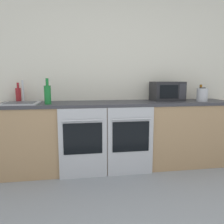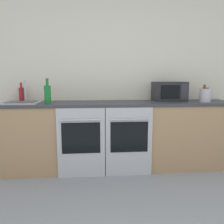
{
  "view_description": "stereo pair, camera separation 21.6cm",
  "coord_description": "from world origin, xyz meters",
  "px_view_note": "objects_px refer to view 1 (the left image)",
  "views": [
    {
      "loc": [
        -0.58,
        -0.85,
        1.21
      ],
      "look_at": [
        -0.11,
        2.07,
        0.78
      ],
      "focal_mm": 35.0,
      "sensor_mm": 36.0,
      "label": 1
    },
    {
      "loc": [
        -0.36,
        -0.87,
        1.21
      ],
      "look_at": [
        -0.11,
        2.07,
        0.78
      ],
      "focal_mm": 35.0,
      "sensor_mm": 36.0,
      "label": 2
    }
  ],
  "objects_px": {
    "microwave": "(167,91)",
    "bottle_amber": "(200,94)",
    "oven_right": "(131,141)",
    "bottle_red": "(18,94)",
    "oven_left": "(83,143)",
    "bottle_green": "(48,94)",
    "sink": "(21,103)",
    "kettle": "(202,95)"
  },
  "relations": [
    {
      "from": "oven_right",
      "to": "microwave",
      "type": "height_order",
      "value": "microwave"
    },
    {
      "from": "oven_left",
      "to": "oven_right",
      "type": "relative_size",
      "value": 1.0
    },
    {
      "from": "bottle_red",
      "to": "kettle",
      "type": "height_order",
      "value": "bottle_red"
    },
    {
      "from": "oven_left",
      "to": "oven_right",
      "type": "height_order",
      "value": "same"
    },
    {
      "from": "oven_right",
      "to": "bottle_green",
      "type": "relative_size",
      "value": 2.76
    },
    {
      "from": "bottle_amber",
      "to": "sink",
      "type": "relative_size",
      "value": 0.53
    },
    {
      "from": "oven_left",
      "to": "microwave",
      "type": "height_order",
      "value": "microwave"
    },
    {
      "from": "kettle",
      "to": "bottle_red",
      "type": "bearing_deg",
      "value": 172.69
    },
    {
      "from": "oven_right",
      "to": "bottle_red",
      "type": "height_order",
      "value": "bottle_red"
    },
    {
      "from": "oven_left",
      "to": "bottle_green",
      "type": "distance_m",
      "value": 0.75
    },
    {
      "from": "bottle_green",
      "to": "bottle_amber",
      "type": "distance_m",
      "value": 2.16
    },
    {
      "from": "oven_right",
      "to": "sink",
      "type": "xyz_separation_m",
      "value": [
        -1.36,
        0.26,
        0.49
      ]
    },
    {
      "from": "sink",
      "to": "bottle_red",
      "type": "bearing_deg",
      "value": 108.1
    },
    {
      "from": "oven_right",
      "to": "bottle_green",
      "type": "distance_m",
      "value": 1.19
    },
    {
      "from": "bottle_amber",
      "to": "sink",
      "type": "distance_m",
      "value": 2.5
    },
    {
      "from": "bottle_amber",
      "to": "bottle_red",
      "type": "distance_m",
      "value": 2.59
    },
    {
      "from": "bottle_green",
      "to": "kettle",
      "type": "bearing_deg",
      "value": 0.92
    },
    {
      "from": "oven_left",
      "to": "bottle_red",
      "type": "distance_m",
      "value": 1.16
    },
    {
      "from": "microwave",
      "to": "bottle_amber",
      "type": "distance_m",
      "value": 0.5
    },
    {
      "from": "bottle_amber",
      "to": "bottle_red",
      "type": "height_order",
      "value": "bottle_red"
    },
    {
      "from": "oven_left",
      "to": "kettle",
      "type": "distance_m",
      "value": 1.78
    },
    {
      "from": "bottle_green",
      "to": "bottle_red",
      "type": "xyz_separation_m",
      "value": [
        -0.43,
        0.36,
        -0.02
      ]
    },
    {
      "from": "sink",
      "to": "oven_right",
      "type": "bearing_deg",
      "value": -10.85
    },
    {
      "from": "bottle_amber",
      "to": "oven_left",
      "type": "bearing_deg",
      "value": -168.17
    },
    {
      "from": "oven_right",
      "to": "sink",
      "type": "distance_m",
      "value": 1.47
    },
    {
      "from": "bottle_green",
      "to": "oven_right",
      "type": "bearing_deg",
      "value": -9.91
    },
    {
      "from": "bottle_amber",
      "to": "sink",
      "type": "xyz_separation_m",
      "value": [
        -2.5,
        -0.1,
        -0.07
      ]
    },
    {
      "from": "microwave",
      "to": "bottle_green",
      "type": "bearing_deg",
      "value": -171.68
    },
    {
      "from": "bottle_green",
      "to": "kettle",
      "type": "xyz_separation_m",
      "value": [
        2.09,
        0.03,
        -0.03
      ]
    },
    {
      "from": "bottle_red",
      "to": "sink",
      "type": "height_order",
      "value": "sink"
    },
    {
      "from": "microwave",
      "to": "sink",
      "type": "relative_size",
      "value": 1.01
    },
    {
      "from": "bottle_amber",
      "to": "oven_right",
      "type": "bearing_deg",
      "value": -162.3
    },
    {
      "from": "oven_right",
      "to": "bottle_green",
      "type": "height_order",
      "value": "bottle_green"
    },
    {
      "from": "microwave",
      "to": "bottle_amber",
      "type": "xyz_separation_m",
      "value": [
        0.5,
        -0.06,
        -0.05
      ]
    },
    {
      "from": "oven_right",
      "to": "kettle",
      "type": "bearing_deg",
      "value": 11.1
    },
    {
      "from": "kettle",
      "to": "microwave",
      "type": "bearing_deg",
      "value": 154.14
    },
    {
      "from": "oven_right",
      "to": "bottle_green",
      "type": "xyz_separation_m",
      "value": [
        -1.02,
        0.18,
        0.6
      ]
    },
    {
      "from": "kettle",
      "to": "bottle_green",
      "type": "bearing_deg",
      "value": -179.08
    },
    {
      "from": "bottle_green",
      "to": "sink",
      "type": "relative_size",
      "value": 0.73
    },
    {
      "from": "bottle_green",
      "to": "sink",
      "type": "distance_m",
      "value": 0.37
    },
    {
      "from": "bottle_red",
      "to": "kettle",
      "type": "xyz_separation_m",
      "value": [
        2.52,
        -0.32,
        -0.01
      ]
    },
    {
      "from": "oven_left",
      "to": "sink",
      "type": "xyz_separation_m",
      "value": [
        -0.76,
        0.26,
        0.49
      ]
    }
  ]
}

